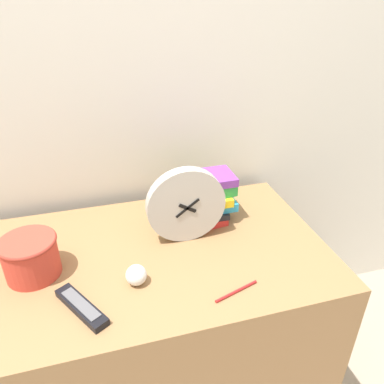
% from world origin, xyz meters
% --- Properties ---
extents(wall_back, '(6.00, 0.04, 2.40)m').
position_xyz_m(wall_back, '(0.00, 0.74, 1.20)').
color(wall_back, silver).
rests_on(wall_back, ground_plane).
extents(desk, '(1.22, 0.67, 0.73)m').
position_xyz_m(desk, '(0.00, 0.34, 0.37)').
color(desk, olive).
rests_on(desk, ground_plane).
extents(desk_clock, '(0.26, 0.04, 0.26)m').
position_xyz_m(desk_clock, '(0.17, 0.38, 0.86)').
color(desk_clock, '#B7B2A8').
rests_on(desk_clock, desk).
extents(book_stack, '(0.24, 0.19, 0.17)m').
position_xyz_m(book_stack, '(0.25, 0.49, 0.82)').
color(book_stack, red).
rests_on(book_stack, desk).
extents(basket, '(0.17, 0.17, 0.12)m').
position_xyz_m(basket, '(-0.31, 0.33, 0.80)').
color(basket, '#C63D2D').
rests_on(basket, desk).
extents(tv_remote, '(0.14, 0.19, 0.02)m').
position_xyz_m(tv_remote, '(-0.17, 0.15, 0.75)').
color(tv_remote, black).
rests_on(tv_remote, desk).
extents(crumpled_paper_ball, '(0.06, 0.06, 0.06)m').
position_xyz_m(crumpled_paper_ball, '(-0.02, 0.21, 0.77)').
color(crumpled_paper_ball, white).
rests_on(crumpled_paper_ball, desk).
extents(pen, '(0.14, 0.05, 0.01)m').
position_xyz_m(pen, '(0.24, 0.10, 0.74)').
color(pen, '#B21E1E').
rests_on(pen, desk).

